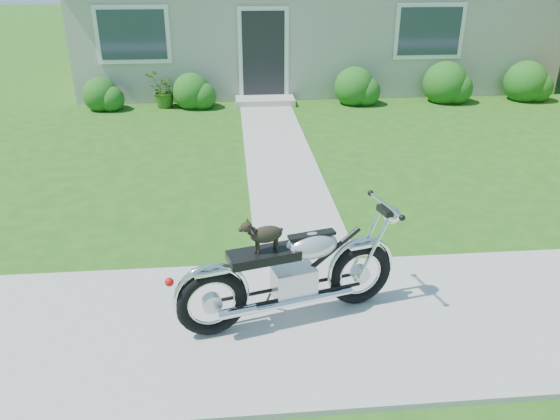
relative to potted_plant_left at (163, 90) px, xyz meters
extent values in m
plane|color=#235114|center=(3.88, -8.55, -0.41)|extent=(80.00, 80.00, 0.00)
cube|color=#9E9B93|center=(3.88, -8.55, -0.39)|extent=(24.00, 2.20, 0.04)
cube|color=#9E9B93|center=(2.38, -3.55, -0.39)|extent=(1.20, 8.00, 0.03)
cube|color=beige|center=(3.88, 3.45, 1.09)|extent=(12.00, 6.00, 3.00)
cube|color=black|center=(2.38, 0.42, 0.64)|extent=(1.00, 0.06, 2.10)
cube|color=#9E9B93|center=(2.38, 0.07, -0.33)|extent=(1.40, 0.70, 0.16)
cube|color=#2D3847|center=(-0.62, 0.42, 1.19)|extent=(1.70, 0.05, 1.30)
cube|color=#2D3847|center=(6.38, 0.42, 1.19)|extent=(1.70, 0.05, 1.30)
sphere|color=#1D5717|center=(4.51, -0.05, 0.00)|extent=(0.95, 0.95, 0.95)
sphere|color=#1D5717|center=(6.73, -0.05, 0.04)|extent=(1.05, 1.05, 1.05)
sphere|color=#1D5717|center=(8.77, -0.05, 0.03)|extent=(1.03, 1.03, 1.03)
sphere|color=#1D5717|center=(-1.42, -0.05, -0.07)|extent=(0.80, 0.80, 0.80)
sphere|color=#1D5717|center=(0.65, -0.05, -0.04)|extent=(0.87, 0.87, 0.87)
imported|color=#315E18|center=(0.00, 0.00, 0.00)|extent=(0.95, 0.96, 0.81)
imported|color=#1A5E1B|center=(4.79, 0.00, -0.05)|extent=(0.52, 0.52, 0.72)
torus|color=black|center=(2.77, -8.32, -0.03)|extent=(0.68, 0.27, 0.67)
torus|color=black|center=(1.31, -8.69, -0.03)|extent=(0.68, 0.27, 0.67)
cube|color=silver|center=(2.09, -8.49, 0.02)|extent=(0.45, 0.33, 0.30)
ellipsoid|color=silver|center=(2.25, -8.45, 0.39)|extent=(0.57, 0.41, 0.26)
cube|color=black|center=(1.80, -8.56, 0.37)|extent=(0.69, 0.41, 0.09)
cube|color=silver|center=(2.77, -8.32, 0.31)|extent=(0.33, 0.21, 0.03)
cube|color=silver|center=(1.31, -8.69, 0.31)|extent=(0.33, 0.21, 0.03)
cylinder|color=silver|center=(2.98, -8.26, 0.69)|extent=(0.17, 0.59, 0.03)
sphere|color=silver|center=(3.06, -8.24, 0.57)|extent=(0.21, 0.21, 0.17)
cylinder|color=silver|center=(2.12, -8.62, -0.11)|extent=(1.08, 0.33, 0.06)
ellipsoid|color=black|center=(1.83, -8.56, 0.58)|extent=(0.32, 0.21, 0.16)
sphere|color=black|center=(1.65, -8.60, 0.69)|extent=(0.12, 0.12, 0.10)
cylinder|color=black|center=(1.73, -8.54, 0.48)|extent=(0.03, 0.03, 0.12)
cylinder|color=black|center=(1.75, -8.61, 0.48)|extent=(0.03, 0.03, 0.12)
cylinder|color=black|center=(1.90, -8.50, 0.48)|extent=(0.03, 0.03, 0.12)
cylinder|color=black|center=(1.92, -8.57, 0.48)|extent=(0.03, 0.03, 0.12)
torus|color=#CE3786|center=(1.69, -8.59, 0.64)|extent=(0.06, 0.09, 0.08)
camera|label=1|loc=(1.55, -12.86, 2.83)|focal=35.00mm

